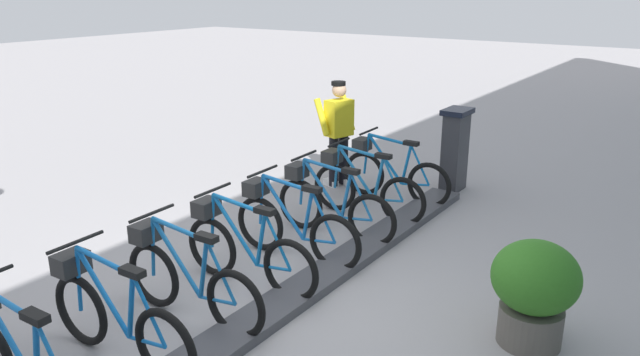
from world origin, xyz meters
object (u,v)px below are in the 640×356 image
at_px(worker_near_rack, 338,130).
at_px(bike_docked_6, 114,315).
at_px(payment_kiosk, 455,148).
at_px(bike_docked_1, 363,187).
at_px(bike_docked_0, 391,172).
at_px(bike_docked_3, 291,224).
at_px(planter_bush, 534,288).
at_px(bike_docked_2, 330,204).
at_px(bike_docked_4, 244,248).
at_px(bike_docked_5, 186,278).

bearing_deg(worker_near_rack, bike_docked_6, 101.44).
distance_m(payment_kiosk, bike_docked_1, 1.88).
bearing_deg(worker_near_rack, bike_docked_0, 173.06).
height_order(bike_docked_0, bike_docked_6, same).
bearing_deg(bike_docked_0, payment_kiosk, -120.60).
bearing_deg(bike_docked_0, bike_docked_3, 90.00).
relative_size(worker_near_rack, planter_bush, 1.71).
xyz_separation_m(bike_docked_2, bike_docked_4, (0.00, 1.63, 0.00)).
height_order(bike_docked_4, bike_docked_6, same).
relative_size(bike_docked_2, planter_bush, 1.77).
xyz_separation_m(bike_docked_0, bike_docked_2, (0.00, 1.63, 0.00)).
bearing_deg(bike_docked_6, payment_kiosk, -95.58).
distance_m(payment_kiosk, planter_bush, 4.23).
bearing_deg(bike_docked_3, bike_docked_4, 90.00).
height_order(payment_kiosk, bike_docked_1, payment_kiosk).
bearing_deg(bike_docked_3, bike_docked_0, -90.00).
bearing_deg(bike_docked_1, bike_docked_3, 90.00).
distance_m(bike_docked_3, bike_docked_5, 1.63).
distance_m(bike_docked_2, planter_bush, 2.98).
bearing_deg(bike_docked_1, bike_docked_6, 90.00).
height_order(payment_kiosk, bike_docked_6, payment_kiosk).
distance_m(payment_kiosk, bike_docked_2, 2.67).
distance_m(bike_docked_1, bike_docked_6, 4.07).
xyz_separation_m(bike_docked_5, planter_bush, (-2.81, -1.44, 0.11)).
bearing_deg(bike_docked_1, bike_docked_2, 90.00).
height_order(bike_docked_2, planter_bush, bike_docked_2).
distance_m(bike_docked_2, worker_near_rack, 2.08).
relative_size(payment_kiosk, bike_docked_4, 0.74).
bearing_deg(planter_bush, bike_docked_3, -3.73).
height_order(bike_docked_3, bike_docked_5, same).
distance_m(bike_docked_4, worker_near_rack, 3.56).
xyz_separation_m(bike_docked_1, bike_docked_4, (0.00, 2.44, 0.00)).
relative_size(bike_docked_1, worker_near_rack, 1.04).
bearing_deg(worker_near_rack, planter_bush, 144.29).
bearing_deg(bike_docked_3, worker_near_rack, -68.45).
relative_size(bike_docked_5, bike_docked_6, 1.00).
xyz_separation_m(bike_docked_3, worker_near_rack, (1.01, -2.56, 0.48)).
bearing_deg(planter_bush, payment_kiosk, -58.08).
distance_m(bike_docked_4, bike_docked_6, 1.63).
xyz_separation_m(bike_docked_4, planter_bush, (-2.81, -0.63, 0.11)).
distance_m(bike_docked_6, worker_near_rack, 5.13).
relative_size(bike_docked_3, planter_bush, 1.77).
xyz_separation_m(bike_docked_3, planter_bush, (-2.81, 0.18, 0.11)).
distance_m(bike_docked_0, bike_docked_5, 4.07).
height_order(bike_docked_3, planter_bush, bike_docked_3).
distance_m(bike_docked_4, planter_bush, 2.88).
xyz_separation_m(bike_docked_1, worker_near_rack, (1.01, -0.94, 0.48)).
xyz_separation_m(bike_docked_0, bike_docked_1, (0.00, 0.81, 0.00)).
xyz_separation_m(payment_kiosk, worker_near_rack, (1.58, 0.84, 0.24)).
distance_m(bike_docked_5, planter_bush, 3.16).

